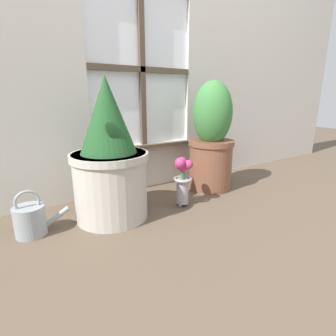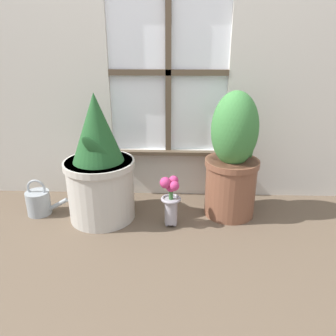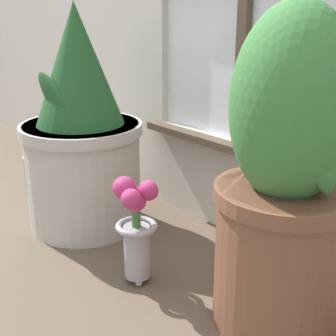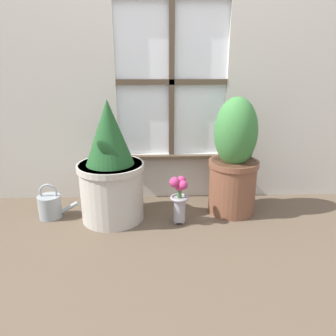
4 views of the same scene
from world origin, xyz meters
name	(u,v)px [view 4 (image 4 of 4)]	position (x,y,z in m)	size (l,w,h in m)	color
ground_plane	(175,233)	(0.00, 0.00, 0.00)	(10.00, 10.00, 0.00)	brown
wall_with_window	(172,7)	(0.00, 0.56, 1.26)	(4.40, 0.10, 2.50)	beige
potted_plant_left	(111,170)	(-0.38, 0.20, 0.32)	(0.41, 0.41, 0.75)	#B7B2A8
potted_plant_right	(234,161)	(0.38, 0.28, 0.35)	(0.32, 0.32, 0.75)	brown
flower_vase	(179,197)	(0.03, 0.12, 0.18)	(0.12, 0.12, 0.31)	#99939E
watering_can	(50,206)	(-0.78, 0.23, 0.08)	(0.26, 0.14, 0.23)	gray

